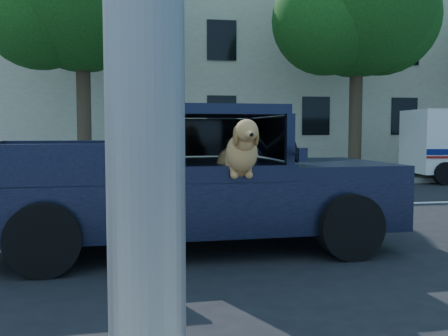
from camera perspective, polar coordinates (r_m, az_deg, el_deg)
The scene contains 6 objects.
ground at distance 7.11m, azimuth 9.65°, elevation -8.61°, with size 120.00×120.00×0.00m, color black.
far_sidewalk at distance 15.98m, azimuth -1.30°, elevation -1.12°, with size 60.00×4.00×0.15m, color gray.
lane_stripes at distance 10.95m, azimuth 13.67°, elevation -4.11°, with size 21.60×0.14×0.01m, color silver, non-canonical shape.
street_tree_mid at distance 18.22m, azimuth 15.08°, elevation 17.24°, with size 6.00×5.20×8.60m.
building_main at distance 23.82m, azimuth 3.37°, elevation 11.32°, with size 26.00×6.00×9.00m, color beige.
pickup_truck at distance 6.73m, azimuth -4.20°, elevation -3.75°, with size 5.37×2.77×1.90m.
Camera 1 is at (-2.31, -6.54, 1.58)m, focal length 40.00 mm.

